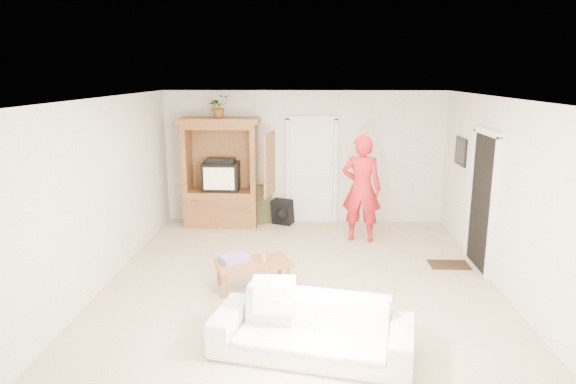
% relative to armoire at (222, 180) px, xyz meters
% --- Properties ---
extents(floor, '(6.00, 6.00, 0.00)m').
position_rel_armoire_xyz_m(floor, '(1.58, -2.66, -0.91)').
color(floor, tan).
rests_on(floor, ground).
extents(ceiling, '(6.00, 6.00, 0.00)m').
position_rel_armoire_xyz_m(ceiling, '(1.58, -2.66, 1.69)').
color(ceiling, white).
rests_on(ceiling, floor).
extents(wall_back, '(5.50, 0.00, 5.50)m').
position_rel_armoire_xyz_m(wall_back, '(1.58, 0.34, 0.39)').
color(wall_back, silver).
rests_on(wall_back, floor).
extents(wall_front, '(5.50, 0.00, 5.50)m').
position_rel_armoire_xyz_m(wall_front, '(1.58, -5.66, 0.39)').
color(wall_front, silver).
rests_on(wall_front, floor).
extents(wall_left, '(0.00, 6.00, 6.00)m').
position_rel_armoire_xyz_m(wall_left, '(-1.17, -2.66, 0.39)').
color(wall_left, silver).
rests_on(wall_left, floor).
extents(wall_right, '(0.00, 6.00, 6.00)m').
position_rel_armoire_xyz_m(wall_right, '(4.33, -2.66, 0.39)').
color(wall_right, silver).
rests_on(wall_right, floor).
extents(armoire, '(1.82, 1.14, 2.10)m').
position_rel_armoire_xyz_m(armoire, '(0.00, 0.00, 0.00)').
color(armoire, '#95562E').
rests_on(armoire, floor).
extents(door_back, '(0.85, 0.05, 2.04)m').
position_rel_armoire_xyz_m(door_back, '(1.73, 0.31, 0.11)').
color(door_back, white).
rests_on(door_back, floor).
extents(doorway_right, '(0.05, 0.90, 2.04)m').
position_rel_armoire_xyz_m(doorway_right, '(4.30, -2.06, 0.11)').
color(doorway_right, black).
rests_on(doorway_right, floor).
extents(framed_picture, '(0.03, 0.60, 0.48)m').
position_rel_armoire_xyz_m(framed_picture, '(4.31, -0.76, 0.69)').
color(framed_picture, black).
rests_on(framed_picture, wall_right).
extents(doormat, '(0.60, 0.40, 0.02)m').
position_rel_armoire_xyz_m(doormat, '(3.88, -2.06, -0.90)').
color(doormat, '#382316').
rests_on(doormat, floor).
extents(plant, '(0.50, 0.48, 0.43)m').
position_rel_armoire_xyz_m(plant, '(-0.02, -0.03, 1.41)').
color(plant, '#4C7238').
rests_on(plant, armoire).
extents(man, '(0.77, 0.58, 1.89)m').
position_rel_armoire_xyz_m(man, '(2.60, -0.87, 0.04)').
color(man, red).
rests_on(man, floor).
extents(sofa, '(2.21, 1.22, 0.61)m').
position_rel_armoire_xyz_m(sofa, '(1.73, -4.75, -0.60)').
color(sofa, white).
rests_on(sofa, floor).
extents(coffee_table, '(1.14, 0.86, 0.38)m').
position_rel_armoire_xyz_m(coffee_table, '(0.92, -3.02, -0.58)').
color(coffee_table, '#A16437').
rests_on(coffee_table, floor).
extents(towel, '(0.47, 0.45, 0.08)m').
position_rel_armoire_xyz_m(towel, '(0.66, -3.02, -0.49)').
color(towel, '#FC54A4').
rests_on(towel, coffee_table).
extents(candle, '(0.08, 0.08, 0.10)m').
position_rel_armoire_xyz_m(candle, '(1.06, -2.98, -0.48)').
color(candle, tan).
rests_on(candle, coffee_table).
extents(backpack_black, '(0.45, 0.37, 0.48)m').
position_rel_armoire_xyz_m(backpack_black, '(1.16, 0.07, -0.67)').
color(backpack_black, black).
rests_on(backpack_black, floor).
extents(backpack_olive, '(0.48, 0.42, 0.75)m').
position_rel_armoire_xyz_m(backpack_olive, '(0.71, 0.19, -0.53)').
color(backpack_olive, '#47442B').
rests_on(backpack_olive, floor).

